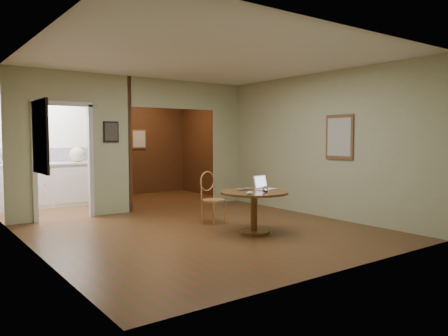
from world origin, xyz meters
TOP-DOWN VIEW (x-y plane):
  - floor at (0.00, 0.00)m, footprint 5.00×5.00m
  - room_shell at (-0.47, 3.10)m, footprint 5.20×7.50m
  - dining_table at (0.54, -0.45)m, footprint 1.06×1.06m
  - chair at (0.44, 0.60)m, footprint 0.46×0.46m
  - open_laptop at (0.81, -0.35)m, footprint 0.36×0.34m
  - closed_laptop at (0.54, -0.27)m, footprint 0.34×0.24m
  - mouse at (0.23, -0.71)m, footprint 0.11×0.07m
  - wine_glass at (0.56, -0.68)m, footprint 0.09×0.09m
  - pen at (0.58, -0.68)m, footprint 0.09×0.09m
  - kitchen_cabinet at (-1.35, 4.20)m, footprint 2.06×0.60m
  - grocery_bag at (-0.72, 4.20)m, footprint 0.40×0.37m

SIDE VIEW (x-z plane):
  - floor at x=0.00m, z-range 0.00..0.00m
  - kitchen_cabinet at x=-1.35m, z-range 0.00..0.94m
  - dining_table at x=0.54m, z-range 0.16..0.82m
  - chair at x=0.44m, z-range 0.05..0.96m
  - pen at x=0.58m, z-range 0.66..0.67m
  - closed_laptop at x=0.54m, z-range 0.66..0.69m
  - mouse at x=0.23m, z-range 0.66..0.71m
  - wine_glass at x=0.56m, z-range 0.66..0.76m
  - open_laptop at x=0.81m, z-range 0.61..0.83m
  - grocery_bag at x=-0.72m, z-range 0.94..1.27m
  - room_shell at x=-0.47m, z-range -1.21..3.79m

